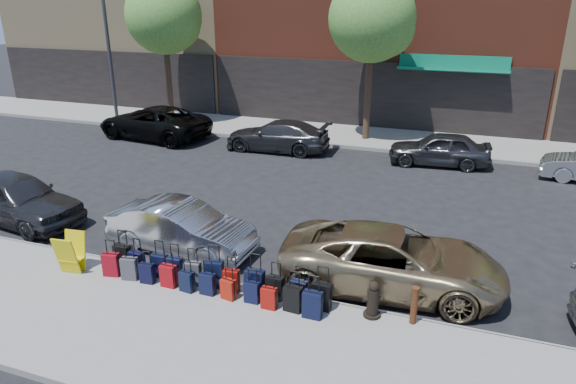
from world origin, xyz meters
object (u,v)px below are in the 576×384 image
at_px(tree_left, 166,18).
at_px(car_far_2, 439,149).
at_px(bollard, 414,305).
at_px(car_near_0, 16,198).
at_px(display_rack, 71,253).
at_px(car_far_1, 277,136).
at_px(suitcase_front_5, 214,274).
at_px(fire_hydrant, 373,300).
at_px(car_near_1, 181,228).
at_px(streetlight, 110,33).
at_px(car_far_0, 154,122).
at_px(tree_center, 375,21).
at_px(car_near_2, 392,260).

relative_size(tree_left, car_far_2, 1.83).
height_order(bollard, car_near_0, car_near_0).
xyz_separation_m(display_rack, car_far_1, (0.73, 11.97, 0.04)).
height_order(suitcase_front_5, fire_hydrant, suitcase_front_5).
bearing_deg(fire_hydrant, car_near_1, 141.13).
bearing_deg(streetlight, car_near_0, -66.00).
bearing_deg(car_far_1, car_far_0, -91.49).
xyz_separation_m(car_far_0, car_far_1, (6.35, -0.00, -0.10)).
xyz_separation_m(tree_center, bollard, (3.79, -14.17, -4.83)).
xyz_separation_m(car_near_0, car_near_1, (5.64, -0.00, -0.09)).
distance_m(display_rack, car_far_2, 14.41).
xyz_separation_m(car_near_2, car_far_1, (-6.60, 9.82, -0.04)).
bearing_deg(car_far_0, car_far_2, 98.26).
xyz_separation_m(tree_center, car_far_2, (3.39, -2.59, -4.74)).
height_order(streetlight, car_near_0, streetlight).
xyz_separation_m(tree_left, car_near_2, (13.60, -12.67, -4.70)).
height_order(car_near_0, car_far_2, car_near_0).
height_order(suitcase_front_5, car_near_2, car_near_2).
bearing_deg(streetlight, fire_hydrant, -39.48).
relative_size(bollard, car_near_0, 0.19).
distance_m(car_far_1, car_far_2, 6.90).
distance_m(streetlight, display_rack, 17.33).
bearing_deg(tree_center, streetlight, -177.02).
relative_size(fire_hydrant, car_far_2, 0.21).
bearing_deg(suitcase_front_5, tree_center, 76.81).
xyz_separation_m(tree_left, bollard, (14.29, -14.17, -4.83)).
height_order(fire_hydrant, bollard, bollard).
height_order(tree_center, car_near_0, tree_center).
xyz_separation_m(streetlight, car_near_2, (16.54, -11.97, -3.95)).
distance_m(fire_hydrant, car_near_0, 11.16).
bearing_deg(display_rack, car_far_2, 51.73).
bearing_deg(suitcase_front_5, tree_left, 114.07).
xyz_separation_m(car_near_0, car_far_0, (-1.75, 9.85, 0.02)).
height_order(tree_left, bollard, tree_left).
bearing_deg(tree_center, car_far_2, -37.34).
relative_size(bollard, car_near_2, 0.16).
bearing_deg(suitcase_front_5, car_near_0, 157.52).
bearing_deg(streetlight, car_near_1, -47.53).
height_order(tree_left, car_near_0, tree_left).
bearing_deg(car_near_0, streetlight, 31.61).
distance_m(car_near_1, car_far_0, 12.32).
relative_size(car_far_1, car_far_2, 1.16).
bearing_deg(fire_hydrant, car_far_1, 96.38).
height_order(bollard, car_far_2, car_far_2).
distance_m(tree_center, car_far_0, 11.25).
xyz_separation_m(tree_left, car_far_1, (7.00, -2.84, -4.74)).
distance_m(car_near_0, car_near_2, 11.20).
xyz_separation_m(display_rack, car_near_2, (7.33, 2.14, 0.09)).
xyz_separation_m(car_near_2, car_far_0, (-12.95, 9.83, 0.06)).
bearing_deg(suitcase_front_5, car_near_2, 12.54).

